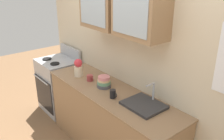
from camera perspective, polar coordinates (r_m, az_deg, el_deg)
back_wall_unit at (r=2.93m, az=4.27°, el=5.94°), size 3.67×0.41×2.57m
counter at (r=3.18m, az=-0.39°, el=-12.14°), size 2.04×0.59×0.90m
stove_range at (r=4.21m, az=-12.30°, el=-3.43°), size 0.63×0.60×1.08m
sink_faucet at (r=2.65m, az=7.50°, el=-7.97°), size 0.42×0.35×0.24m
bowl_stack at (r=3.02m, az=-1.89°, el=-2.84°), size 0.18×0.18×0.14m
vase at (r=3.35m, az=-7.88°, el=0.52°), size 0.12×0.12×0.25m
cup_near_sink at (r=2.77m, az=0.23°, el=-5.62°), size 0.11×0.07×0.10m
cup_near_bowls at (r=3.21m, az=-5.18°, el=-1.87°), size 0.12×0.09×0.08m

